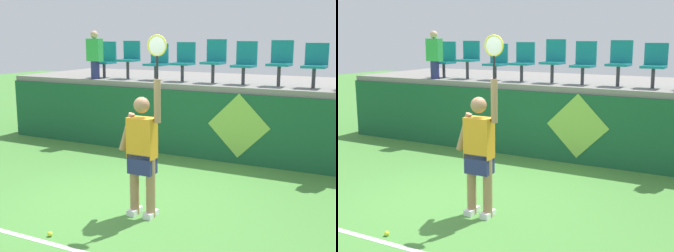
% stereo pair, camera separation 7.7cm
% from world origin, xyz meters
% --- Properties ---
extents(ground_plane, '(40.00, 40.00, 0.00)m').
position_xyz_m(ground_plane, '(0.00, 0.00, 0.00)').
color(ground_plane, '#478438').
extents(court_back_wall, '(10.09, 0.20, 1.38)m').
position_xyz_m(court_back_wall, '(0.00, 3.04, 0.69)').
color(court_back_wall, '#195633').
rests_on(court_back_wall, ground_plane).
extents(spectator_platform, '(10.09, 3.17, 0.12)m').
position_xyz_m(spectator_platform, '(0.00, 4.58, 1.44)').
color(spectator_platform, gray).
rests_on(spectator_platform, court_back_wall).
extents(court_baseline_stripe, '(9.08, 0.08, 0.01)m').
position_xyz_m(court_baseline_stripe, '(0.00, -1.50, 0.00)').
color(court_baseline_stripe, white).
rests_on(court_baseline_stripe, ground_plane).
extents(tennis_player, '(0.75, 0.26, 2.50)m').
position_xyz_m(tennis_player, '(0.53, -0.20, 0.94)').
color(tennis_player, white).
rests_on(tennis_player, ground_plane).
extents(tennis_ball, '(0.07, 0.07, 0.07)m').
position_xyz_m(tennis_ball, '(-0.15, -1.34, 0.03)').
color(tennis_ball, '#D1E533').
rests_on(tennis_ball, ground_plane).
extents(stadium_chair_0, '(0.44, 0.42, 0.85)m').
position_xyz_m(stadium_chair_0, '(-2.77, 3.67, 1.95)').
color(stadium_chair_0, '#38383D').
rests_on(stadium_chair_0, spectator_platform).
extents(stadium_chair_1, '(0.44, 0.42, 0.87)m').
position_xyz_m(stadium_chair_1, '(-2.11, 3.66, 1.99)').
color(stadium_chair_1, '#38383D').
rests_on(stadium_chair_1, spectator_platform).
extents(stadium_chair_2, '(0.44, 0.42, 0.81)m').
position_xyz_m(stadium_chair_2, '(-1.37, 3.66, 1.93)').
color(stadium_chair_2, '#38383D').
rests_on(stadium_chair_2, spectator_platform).
extents(stadium_chair_3, '(0.44, 0.42, 0.85)m').
position_xyz_m(stadium_chair_3, '(-0.70, 3.66, 1.96)').
color(stadium_chair_3, '#38383D').
rests_on(stadium_chair_3, spectator_platform).
extents(stadium_chair_4, '(0.44, 0.42, 0.91)m').
position_xyz_m(stadium_chair_4, '(0.01, 3.67, 2.01)').
color(stadium_chair_4, '#38383D').
rests_on(stadium_chair_4, spectator_platform).
extents(stadium_chair_5, '(0.44, 0.42, 0.87)m').
position_xyz_m(stadium_chair_5, '(0.68, 3.67, 1.97)').
color(stadium_chair_5, '#38383D').
rests_on(stadium_chair_5, spectator_platform).
extents(stadium_chair_6, '(0.44, 0.42, 0.90)m').
position_xyz_m(stadium_chair_6, '(1.41, 3.66, 2.00)').
color(stadium_chair_6, '#38383D').
rests_on(stadium_chair_6, spectator_platform).
extents(stadium_chair_7, '(0.44, 0.42, 0.85)m').
position_xyz_m(stadium_chair_7, '(2.07, 3.66, 1.98)').
color(stadium_chair_7, '#38383D').
rests_on(stadium_chair_7, spectator_platform).
extents(spectator_1, '(0.34, 0.20, 1.10)m').
position_xyz_m(spectator_1, '(-2.77, 3.23, 2.06)').
color(spectator_1, navy).
rests_on(spectator_1, spectator_platform).
extents(wall_signage_mount, '(1.27, 0.01, 1.40)m').
position_xyz_m(wall_signage_mount, '(0.83, 2.94, 0.00)').
color(wall_signage_mount, '#195633').
rests_on(wall_signage_mount, ground_plane).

